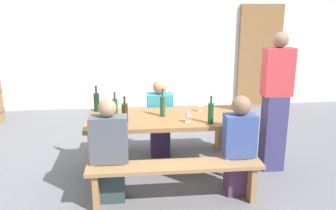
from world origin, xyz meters
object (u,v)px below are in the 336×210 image
object	(u,v)px
wooden_door	(260,56)
seated_guest_near_0	(109,154)
wine_glass_0	(188,113)
standing_host	(275,105)
bench_near	(175,173)
wine_bottle_3	(211,113)
seated_guest_far_0	(160,120)
wine_bottle_0	(115,107)
bench_far	(163,128)
wine_bottle_1	(97,102)
wine_glass_1	(200,103)
wine_bottle_2	(163,106)
tasting_table	(168,123)
wine_bottle_4	(125,112)
seated_guest_near_1	(239,147)

from	to	relation	value
wooden_door	seated_guest_near_0	bearing A→B (deg)	-128.90
wine_glass_0	standing_host	world-z (taller)	standing_host
bench_near	wine_bottle_3	size ratio (longest dim) A/B	5.74
seated_guest_far_0	seated_guest_near_0	bearing A→B (deg)	-28.87
wooden_door	wine_bottle_0	distance (m)	4.15
seated_guest_near_0	wine_bottle_3	bearing A→B (deg)	-76.60
bench_far	wine_bottle_1	size ratio (longest dim) A/B	5.62
wine_glass_1	standing_host	world-z (taller)	standing_host
wine_bottle_0	wine_glass_0	world-z (taller)	wine_bottle_0
wine_bottle_0	wine_bottle_2	bearing A→B (deg)	-7.71
wine_glass_1	seated_guest_near_0	xyz separation A→B (m)	(-1.13, -0.77, -0.32)
wine_bottle_0	tasting_table	bearing A→B (deg)	-9.54
wine_bottle_1	wine_glass_0	world-z (taller)	wine_bottle_1
bench_far	wine_bottle_3	xyz separation A→B (m)	(0.46, -1.04, 0.53)
wine_bottle_1	standing_host	bearing A→B (deg)	-8.66
wine_bottle_1	wine_bottle_4	xyz separation A→B (m)	(0.37, -0.48, -0.01)
bench_near	wine_bottle_0	xyz separation A→B (m)	(-0.65, 0.84, 0.51)
wine_bottle_2	seated_guest_far_0	distance (m)	0.66
wine_bottle_3	seated_guest_near_0	world-z (taller)	seated_guest_near_0
wine_bottle_3	seated_guest_far_0	world-z (taller)	seated_guest_far_0
wine_bottle_2	seated_guest_near_0	distance (m)	0.94
wooden_door	seated_guest_near_0	xyz separation A→B (m)	(-2.95, -3.65, -0.51)
seated_guest_far_0	seated_guest_near_1	bearing A→B (deg)	34.05
seated_guest_far_0	wine_bottle_1	bearing A→B (deg)	-73.68
wine_glass_1	seated_guest_near_0	distance (m)	1.41
wine_glass_0	bench_far	bearing A→B (deg)	102.19
standing_host	wine_bottle_4	bearing A→B (deg)	4.27
bench_near	wine_bottle_4	world-z (taller)	wine_bottle_4
tasting_table	wine_bottle_4	distance (m)	0.58
wine_glass_0	wine_bottle_1	bearing A→B (deg)	152.20
wine_glass_0	wine_bottle_0	bearing A→B (deg)	157.68
bench_far	standing_host	bearing A→B (deg)	-28.49
bench_near	bench_far	size ratio (longest dim) A/B	1.00
wine_bottle_2	seated_guest_far_0	size ratio (longest dim) A/B	0.32
wooden_door	seated_guest_near_1	bearing A→B (deg)	-112.59
bench_far	wine_bottle_4	distance (m)	1.14
wine_bottle_2	bench_near	bearing A→B (deg)	-85.23
wine_bottle_3	seated_guest_near_0	size ratio (longest dim) A/B	0.28
bench_near	wine_bottle_1	bearing A→B (deg)	129.78
wine_bottle_4	seated_guest_far_0	bearing A→B (deg)	57.14
wine_bottle_3	seated_guest_near_1	xyz separation A→B (m)	(0.27, -0.28, -0.33)
tasting_table	wine_bottle_1	distance (m)	0.97
wine_bottle_4	seated_guest_near_0	xyz separation A→B (m)	(-0.17, -0.43, -0.33)
wooden_door	wine_bottle_0	world-z (taller)	wooden_door
bench_far	standing_host	world-z (taller)	standing_host
bench_near	bench_far	bearing A→B (deg)	90.00
wine_bottle_0	wine_glass_1	bearing A→B (deg)	4.31
wine_glass_0	standing_host	distance (m)	1.17
wooden_door	wine_bottle_3	world-z (taller)	wooden_door
tasting_table	wine_bottle_4	bearing A→B (deg)	-164.32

